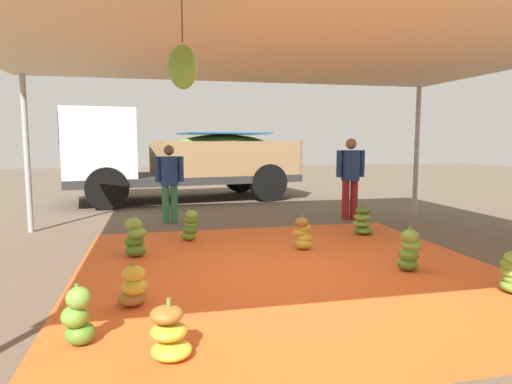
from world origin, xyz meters
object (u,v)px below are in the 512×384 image
Objects in this scene: banana_bunch_3 at (135,238)px; banana_bunch_5 at (409,251)px; banana_bunch_0 at (78,318)px; banana_bunch_6 at (303,234)px; cargo_truck_main at (174,156)px; banana_bunch_1 at (190,226)px; worker_1 at (350,172)px; banana_bunch_7 at (133,287)px; worker_0 at (169,178)px; banana_bunch_2 at (169,334)px; banana_bunch_4 at (363,221)px.

banana_bunch_3 is 1.04× the size of banana_bunch_5.
banana_bunch_6 reaches higher than banana_bunch_0.
cargo_truck_main is (-1.60, 6.12, 0.97)m from banana_bunch_6.
worker_1 reaches higher than banana_bunch_1.
banana_bunch_7 is 0.29× the size of worker_0.
banana_bunch_5 is at bearing 28.66° from banana_bunch_2.
banana_bunch_1 is 1.04× the size of banana_bunch_6.
banana_bunch_3 is at bearing -97.75° from cargo_truck_main.
banana_bunch_3 reaches higher than banana_bunch_5.
banana_bunch_1 is 3.42m from banana_bunch_5.
banana_bunch_5 is 3.33m from banana_bunch_7.
worker_0 reaches higher than banana_bunch_1.
banana_bunch_0 is 0.33× the size of worker_0.
banana_bunch_5 is (-0.43, -2.14, 0.02)m from banana_bunch_4.
cargo_truck_main is (0.82, 6.01, 0.95)m from banana_bunch_3.
banana_bunch_2 is at bearing -132.08° from banana_bunch_4.
banana_bunch_4 reaches higher than banana_bunch_2.
banana_bunch_2 is at bearing -83.24° from banana_bunch_3.
cargo_truck_main reaches higher than worker_0.
worker_0 is (-3.20, 1.91, 0.66)m from banana_bunch_4.
banana_bunch_4 is at bearing -30.74° from worker_0.
banana_bunch_3 is (-0.37, 3.09, 0.07)m from banana_bunch_2.
banana_bunch_0 is at bearing -132.97° from worker_1.
banana_bunch_4 is 1.57m from banana_bunch_6.
banana_bunch_2 is at bearing -74.81° from banana_bunch_7.
cargo_truck_main is (-2.53, 7.48, 0.96)m from banana_bunch_5.
banana_bunch_1 is 1.19m from banana_bunch_3.
banana_bunch_6 is 3.33m from worker_0.
worker_1 is at bearing 20.64° from banana_bunch_1.
banana_bunch_5 is at bearing -55.55° from banana_bunch_6.
banana_bunch_1 is 0.93× the size of banana_bunch_3.
banana_bunch_2 is at bearing -92.84° from cargo_truck_main.
banana_bunch_4 is at bearing 78.76° from banana_bunch_5.
worker_1 is (3.81, 5.20, 0.78)m from banana_bunch_2.
banana_bunch_5 is 4.95m from worker_0.
banana_bunch_2 is at bearing -92.03° from worker_0.
banana_bunch_1 is at bearing 176.73° from banana_bunch_4.
banana_bunch_1 reaches higher than banana_bunch_7.
banana_bunch_7 is at bearing 63.53° from banana_bunch_0.
banana_bunch_0 is at bearing -96.82° from banana_bunch_3.
banana_bunch_4 is at bearing 10.19° from banana_bunch_3.
worker_1 is at bearing 44.60° from banana_bunch_7.
banana_bunch_1 is at bearing 72.07° from banana_bunch_0.
banana_bunch_3 is at bearing -153.24° from worker_1.
worker_1 is (1.76, 2.22, 0.74)m from banana_bunch_6.
banana_bunch_3 is at bearing -134.47° from banana_bunch_1.
banana_bunch_1 is 0.08× the size of cargo_truck_main.
banana_bunch_4 is 3.79m from worker_0.
cargo_truck_main reaches higher than banana_bunch_4.
banana_bunch_0 is at bearing -136.34° from banana_bunch_6.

